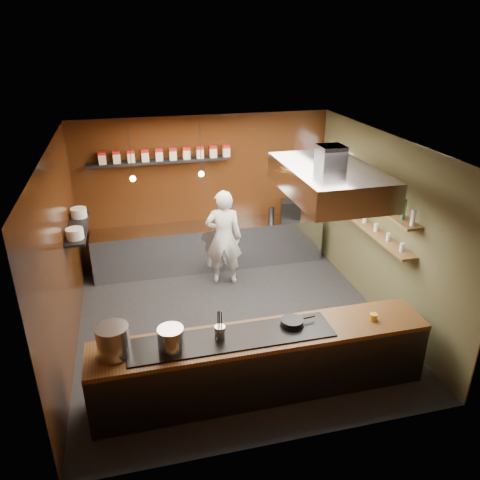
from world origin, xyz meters
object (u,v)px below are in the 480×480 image
object	(u,v)px
espresso_machine	(291,210)
chef	(224,238)
stockpot_large	(113,341)
stockpot_small	(171,339)
extractor_hood	(329,180)

from	to	relation	value
espresso_machine	chef	distance (m)	1.69
stockpot_large	chef	distance (m)	3.62
stockpot_small	espresso_machine	distance (m)	4.73
extractor_hood	stockpot_large	xyz separation A→B (m)	(-3.13, -1.19, -1.37)
stockpot_large	stockpot_small	world-z (taller)	stockpot_large
stockpot_small	chef	xyz separation A→B (m)	(1.30, 3.10, -0.16)
extractor_hood	stockpot_large	world-z (taller)	extractor_hood
stockpot_small	extractor_hood	bearing A→B (deg)	27.07
chef	stockpot_large	bearing A→B (deg)	69.82
extractor_hood	espresso_machine	distance (m)	2.91
extractor_hood	stockpot_small	size ratio (longest dim) A/B	6.31
stockpot_large	chef	size ratio (longest dim) A/B	0.21
espresso_machine	chef	xyz separation A→B (m)	(-1.54, -0.67, -0.17)
espresso_machine	stockpot_small	bearing A→B (deg)	-110.29
chef	extractor_hood	bearing A→B (deg)	135.10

